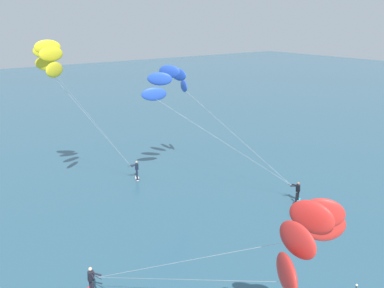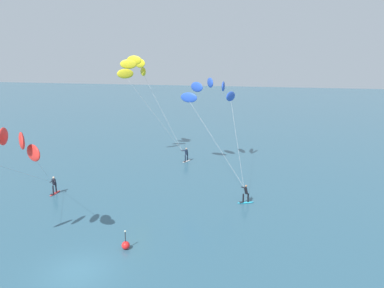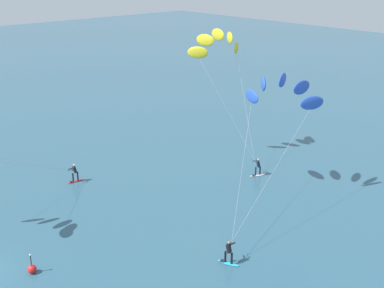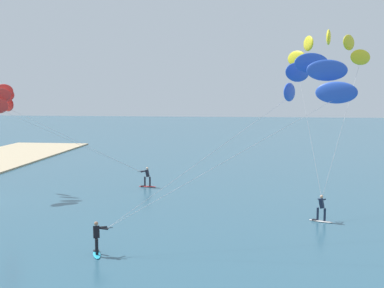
% 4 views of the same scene
% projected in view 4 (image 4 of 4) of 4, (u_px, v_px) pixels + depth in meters
% --- Properties ---
extents(kitesurfer_nearshore, '(8.85, 13.19, 10.10)m').
position_uv_depth(kitesurfer_nearshore, '(305.00, 83.00, 27.73)').
color(kitesurfer_nearshore, '#23ADD1').
rests_on(kitesurfer_nearshore, ground).
extents(kitesurfer_mid_water, '(5.89, 12.70, 8.55)m').
position_uv_depth(kitesurfer_mid_water, '(11.00, 103.00, 40.15)').
color(kitesurfer_mid_water, red).
rests_on(kitesurfer_mid_water, ground).
extents(kitesurfer_far_out, '(8.24, 5.96, 12.40)m').
position_uv_depth(kitesurfer_far_out, '(328.00, 53.00, 36.49)').
color(kitesurfer_far_out, white).
rests_on(kitesurfer_far_out, ground).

